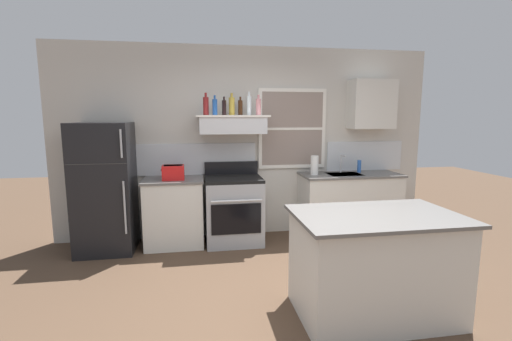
# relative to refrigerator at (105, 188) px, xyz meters

# --- Properties ---
(ground_plane) EXTENTS (16.00, 16.00, 0.00)m
(ground_plane) POSITION_rel_refrigerator_xyz_m (1.90, -1.84, -0.83)
(ground_plane) COLOR #4C3828
(back_wall) EXTENTS (5.40, 0.11, 2.70)m
(back_wall) POSITION_rel_refrigerator_xyz_m (1.93, 0.39, 0.53)
(back_wall) COLOR beige
(back_wall) RESTS_ON ground_plane
(refrigerator) EXTENTS (0.70, 0.72, 1.65)m
(refrigerator) POSITION_rel_refrigerator_xyz_m (0.00, 0.00, 0.00)
(refrigerator) COLOR black
(refrigerator) RESTS_ON ground_plane
(counter_left_of_stove) EXTENTS (0.79, 0.63, 0.91)m
(counter_left_of_stove) POSITION_rel_refrigerator_xyz_m (0.85, 0.06, -0.37)
(counter_left_of_stove) COLOR silver
(counter_left_of_stove) RESTS_ON ground_plane
(toaster) EXTENTS (0.30, 0.20, 0.19)m
(toaster) POSITION_rel_refrigerator_xyz_m (0.86, -0.02, 0.18)
(toaster) COLOR red
(toaster) RESTS_ON counter_left_of_stove
(stove_range) EXTENTS (0.76, 0.69, 1.09)m
(stove_range) POSITION_rel_refrigerator_xyz_m (1.65, 0.02, -0.36)
(stove_range) COLOR #9EA0A5
(stove_range) RESTS_ON ground_plane
(range_hood_shelf) EXTENTS (0.96, 0.52, 0.24)m
(range_hood_shelf) POSITION_rel_refrigerator_xyz_m (1.65, 0.12, 0.80)
(range_hood_shelf) COLOR silver
(bottle_red_label_wine) EXTENTS (0.07, 0.07, 0.29)m
(bottle_red_label_wine) POSITION_rel_refrigerator_xyz_m (1.30, 0.10, 1.04)
(bottle_red_label_wine) COLOR maroon
(bottle_red_label_wine) RESTS_ON range_hood_shelf
(bottle_blue_liqueur) EXTENTS (0.07, 0.07, 0.26)m
(bottle_blue_liqueur) POSITION_rel_refrigerator_xyz_m (1.42, 0.07, 1.03)
(bottle_blue_liqueur) COLOR #1E478C
(bottle_blue_liqueur) RESTS_ON range_hood_shelf
(bottle_balsamic_dark) EXTENTS (0.06, 0.06, 0.24)m
(bottle_balsamic_dark) POSITION_rel_refrigerator_xyz_m (1.54, 0.06, 1.02)
(bottle_balsamic_dark) COLOR black
(bottle_balsamic_dark) RESTS_ON range_hood_shelf
(bottle_champagne_gold_foil) EXTENTS (0.08, 0.08, 0.29)m
(bottle_champagne_gold_foil) POSITION_rel_refrigerator_xyz_m (1.65, 0.17, 1.04)
(bottle_champagne_gold_foil) COLOR #B29333
(bottle_champagne_gold_foil) RESTS_ON range_hood_shelf
(bottle_brown_stout) EXTENTS (0.06, 0.06, 0.25)m
(bottle_brown_stout) POSITION_rel_refrigerator_xyz_m (1.77, 0.17, 1.02)
(bottle_brown_stout) COLOR #381E0F
(bottle_brown_stout) RESTS_ON range_hood_shelf
(bottle_clear_tall) EXTENTS (0.06, 0.06, 0.31)m
(bottle_clear_tall) POSITION_rel_refrigerator_xyz_m (1.89, 0.15, 1.05)
(bottle_clear_tall) COLOR silver
(bottle_clear_tall) RESTS_ON range_hood_shelf
(bottle_rose_pink) EXTENTS (0.07, 0.07, 0.27)m
(bottle_rose_pink) POSITION_rel_refrigerator_xyz_m (2.01, 0.09, 1.03)
(bottle_rose_pink) COLOR #C67F84
(bottle_rose_pink) RESTS_ON range_hood_shelf
(counter_right_with_sink) EXTENTS (1.43, 0.63, 0.91)m
(counter_right_with_sink) POSITION_rel_refrigerator_xyz_m (3.35, 0.06, -0.37)
(counter_right_with_sink) COLOR silver
(counter_right_with_sink) RESTS_ON ground_plane
(sink_faucet) EXTENTS (0.03, 0.17, 0.28)m
(sink_faucet) POSITION_rel_refrigerator_xyz_m (3.25, 0.16, 0.26)
(sink_faucet) COLOR silver
(sink_faucet) RESTS_ON counter_right_with_sink
(paper_towel_roll) EXTENTS (0.11, 0.11, 0.27)m
(paper_towel_roll) POSITION_rel_refrigerator_xyz_m (2.81, 0.06, 0.22)
(paper_towel_roll) COLOR white
(paper_towel_roll) RESTS_ON counter_right_with_sink
(dish_soap_bottle) EXTENTS (0.06, 0.06, 0.18)m
(dish_soap_bottle) POSITION_rel_refrigerator_xyz_m (3.53, 0.16, 0.17)
(dish_soap_bottle) COLOR blue
(dish_soap_bottle) RESTS_ON counter_right_with_sink
(kitchen_island) EXTENTS (1.40, 0.90, 0.91)m
(kitchen_island) POSITION_rel_refrigerator_xyz_m (2.67, -1.99, -0.37)
(kitchen_island) COLOR silver
(kitchen_island) RESTS_ON ground_plane
(upper_cabinet_right) EXTENTS (0.64, 0.32, 0.70)m
(upper_cabinet_right) POSITION_rel_refrigerator_xyz_m (3.70, 0.20, 1.07)
(upper_cabinet_right) COLOR silver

